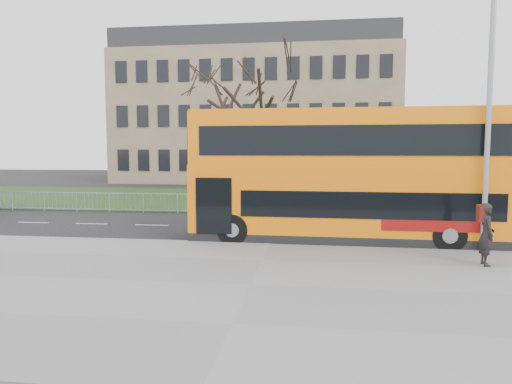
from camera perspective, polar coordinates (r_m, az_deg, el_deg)
ground at (r=18.29m, az=2.31°, el=-5.81°), size 120.00×120.00×0.00m
pavement at (r=11.76m, az=-0.65°, el=-11.79°), size 80.00×10.50×0.12m
kerb at (r=16.76m, az=1.84°, el=-6.59°), size 80.00×0.20×0.14m
grass_verge at (r=32.41m, az=4.53°, el=-0.92°), size 80.00×15.40×0.08m
guard_railing at (r=24.71m, az=3.66°, el=-1.64°), size 40.00×0.12×1.10m
bare_tree at (r=28.32m, az=-1.98°, el=9.13°), size 7.49×7.49×10.70m
civic_building at (r=53.40m, az=0.27°, el=8.98°), size 30.00×15.00×14.00m
yellow_bus at (r=17.63m, az=11.38°, el=2.33°), size 11.81×3.07×4.93m
pedestrian at (r=15.03m, az=26.85°, el=-4.75°), size 0.46×0.68×1.85m
street_lamp at (r=16.87m, az=26.76°, el=9.65°), size 1.87×0.20×8.83m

